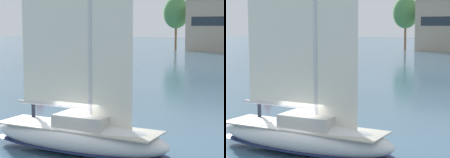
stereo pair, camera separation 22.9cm
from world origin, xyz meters
TOP-DOWN VIEW (x-y plane):
  - ground_plane at (0.00, 0.00)m, footprint 400.00×400.00m
  - tree_shore_center at (-39.02, 88.01)m, footprint 6.68×6.68m
  - sailboat_main at (0.01, 0.00)m, footprint 10.00×3.94m
  - channel_buoy at (-15.52, 13.20)m, footprint 1.32×1.32m

SIDE VIEW (x-z plane):
  - ground_plane at x=0.00m, z-range 0.00..0.00m
  - channel_buoy at x=-15.52m, z-range -0.23..2.12m
  - sailboat_main at x=0.01m, z-range -5.62..7.75m
  - tree_shore_center at x=-39.02m, z-range 2.75..16.51m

